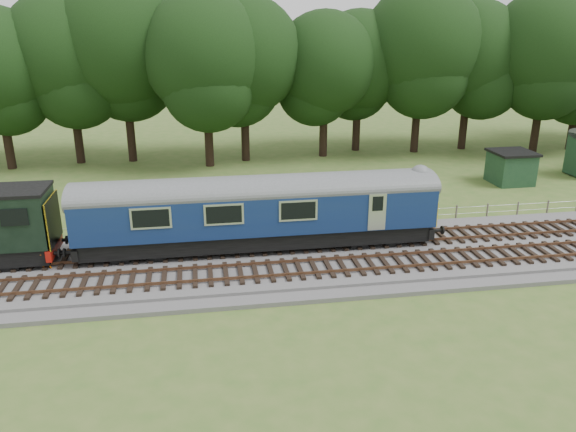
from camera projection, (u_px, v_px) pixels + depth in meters
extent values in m
plane|color=#416525|center=(308.00, 262.00, 28.24)|extent=(120.00, 120.00, 0.00)
cube|color=#4C4C4F|center=(308.00, 259.00, 28.18)|extent=(70.00, 7.00, 0.35)
cube|color=brown|center=(305.00, 248.00, 28.71)|extent=(66.50, 0.07, 0.14)
cube|color=brown|center=(300.00, 237.00, 30.05)|extent=(66.50, 0.07, 0.14)
cube|color=brown|center=(317.00, 272.00, 25.92)|extent=(66.50, 0.07, 0.14)
cube|color=brown|center=(311.00, 260.00, 27.25)|extent=(66.50, 0.07, 0.14)
cube|color=black|center=(259.00, 235.00, 28.84)|extent=(17.46, 2.52, 0.85)
cube|color=navy|center=(258.00, 209.00, 28.37)|extent=(18.00, 2.80, 2.05)
cube|color=gold|center=(427.00, 207.00, 29.85)|extent=(0.06, 2.74, 1.30)
cube|color=black|center=(371.00, 232.00, 29.81)|extent=(2.60, 2.00, 0.55)
cube|color=black|center=(139.00, 246.00, 28.00)|extent=(2.60, 2.00, 0.55)
cube|color=black|center=(24.00, 217.00, 26.62)|extent=(2.40, 2.55, 2.60)
cube|color=#AC150D|center=(54.00, 247.00, 27.33)|extent=(0.25, 2.60, 0.55)
cube|color=gold|center=(54.00, 220.00, 26.88)|extent=(0.06, 2.55, 2.30)
imported|color=orange|center=(45.00, 253.00, 26.35)|extent=(0.70, 0.68, 1.62)
cube|color=#193823|center=(511.00, 168.00, 41.36)|extent=(2.71, 2.71, 2.23)
cube|color=black|center=(513.00, 152.00, 40.96)|extent=(2.98, 2.98, 0.18)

